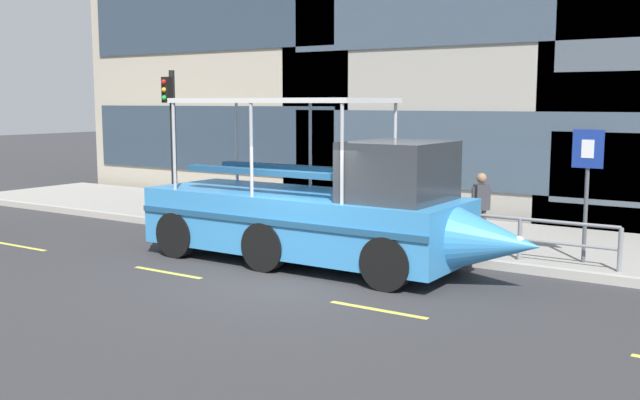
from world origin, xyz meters
The scene contains 12 objects.
ground_plane centered at (0.00, 0.00, 0.00)m, with size 120.00×120.00×0.00m, color #333335.
sidewalk centered at (0.00, 5.60, 0.09)m, with size 32.00×4.80×0.18m, color #99968E.
curb_edge centered at (0.00, 3.11, 0.09)m, with size 32.00×0.18×0.18m, color #B2ADA3.
lane_centreline centered at (0.00, -0.80, 0.00)m, with size 25.80×0.12×0.01m.
curb_guardrail centered at (-0.53, 3.45, 0.77)m, with size 11.71×0.09×0.88m.
traffic_light_pole centered at (-7.01, 4.05, 2.66)m, with size 0.24×0.46×4.09m.
parking_sign centered at (4.50, 3.90, 1.99)m, with size 0.60×0.12×2.67m.
leaned_bicycle centered at (-5.95, 3.98, 0.56)m, with size 1.74×0.46×0.96m.
duck_tour_boat centered at (-0.16, 1.48, 1.12)m, with size 8.68×2.48×3.47m.
pedestrian_near_bow centered at (2.18, 4.28, 1.18)m, with size 0.33×0.40×1.66m.
pedestrian_mid_left centered at (-0.98, 4.96, 1.12)m, with size 0.22×0.44×1.55m.
pedestrian_mid_right centered at (-1.72, 4.68, 1.08)m, with size 0.36×0.30×1.50m.
Camera 1 is at (8.02, -11.03, 3.39)m, focal length 41.01 mm.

